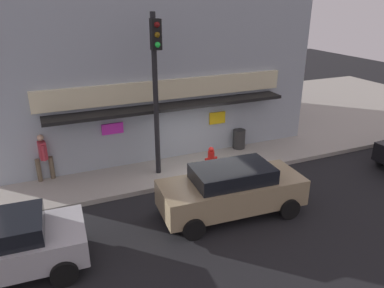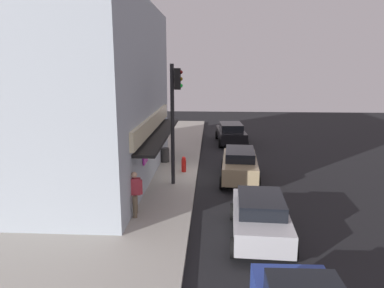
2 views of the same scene
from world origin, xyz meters
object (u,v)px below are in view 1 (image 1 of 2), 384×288
(parked_car_tan, at_px, (232,189))
(traffic_light, at_px, (156,77))
(pedestrian, at_px, (43,155))
(fire_hydrant, at_px, (211,158))
(trash_can, at_px, (239,139))

(parked_car_tan, bearing_deg, traffic_light, 111.69)
(pedestrian, bearing_deg, fire_hydrant, -13.36)
(trash_can, xyz_separation_m, parked_car_tan, (-2.67, -4.16, 0.25))
(fire_hydrant, distance_m, trash_can, 2.31)
(trash_can, bearing_deg, fire_hydrant, -146.98)
(fire_hydrant, xyz_separation_m, pedestrian, (-5.81, 1.38, 0.54))
(traffic_light, xyz_separation_m, pedestrian, (-3.83, 1.12, -2.64))
(traffic_light, bearing_deg, trash_can, 14.35)
(parked_car_tan, bearing_deg, pedestrian, 139.94)
(fire_hydrant, distance_m, pedestrian, 6.00)
(pedestrian, height_order, parked_car_tan, pedestrian)
(trash_can, xyz_separation_m, pedestrian, (-7.75, 0.12, 0.53))
(fire_hydrant, bearing_deg, trash_can, 33.02)
(pedestrian, xyz_separation_m, parked_car_tan, (5.08, -4.28, -0.28))
(fire_hydrant, distance_m, parked_car_tan, 3.00)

